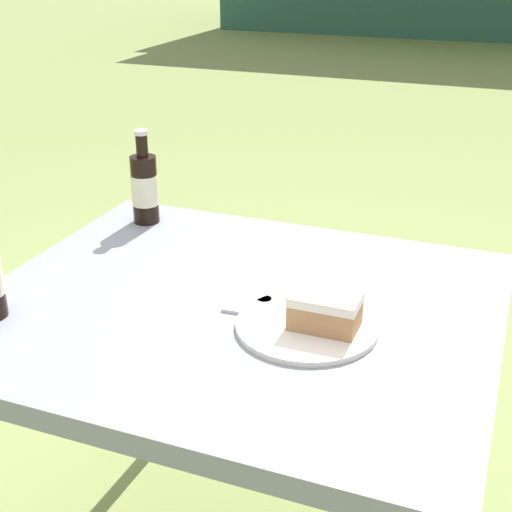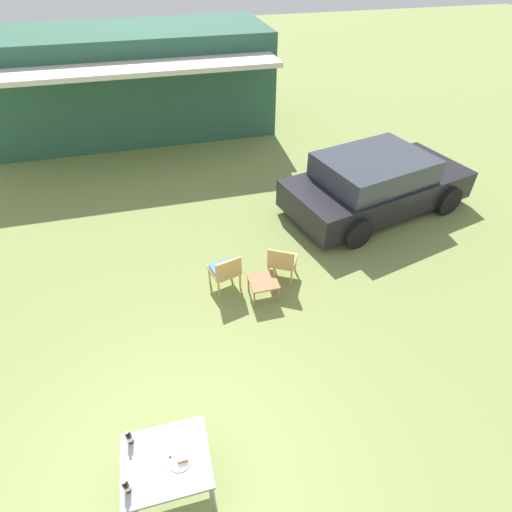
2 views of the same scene
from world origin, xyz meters
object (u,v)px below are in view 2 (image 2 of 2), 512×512
object	(u,v)px
cake_on_plate	(181,459)
cola_bottle_near	(129,438)
wicker_chair_cushioned	(225,270)
patio_table	(166,463)
wicker_chair_plain	(282,260)
parked_car	(376,183)
garden_side_table	(263,283)
cola_bottle_far	(127,487)

from	to	relation	value
cake_on_plate	cola_bottle_near	bearing A→B (deg)	146.68
wicker_chair_cushioned	patio_table	distance (m)	3.43
cola_bottle_near	wicker_chair_plain	bearing A→B (deg)	47.24
parked_car	patio_table	bearing A→B (deg)	-149.34
garden_side_table	cake_on_plate	world-z (taller)	cake_on_plate
wicker_chair_cushioned	cola_bottle_far	xyz separation A→B (m)	(-1.65, -3.39, 0.41)
wicker_chair_cushioned	cola_bottle_near	xyz separation A→B (m)	(-1.61, -2.89, 0.41)
cola_bottle_near	cola_bottle_far	world-z (taller)	same
cola_bottle_near	parked_car	bearing A→B (deg)	40.68
wicker_chair_plain	cola_bottle_near	bearing A→B (deg)	76.89
parked_car	cola_bottle_near	bearing A→B (deg)	-153.00
patio_table	garden_side_table	bearing A→B (deg)	56.38
cola_bottle_far	patio_table	bearing A→B (deg)	28.17
cola_bottle_near	cola_bottle_far	size ratio (longest dim) A/B	1.00
wicker_chair_cushioned	garden_side_table	xyz separation A→B (m)	(0.59, -0.40, -0.09)
wicker_chair_cushioned	cola_bottle_far	size ratio (longest dim) A/B	3.41
parked_car	patio_table	world-z (taller)	parked_car
wicker_chair_cushioned	cake_on_plate	distance (m)	3.43
garden_side_table	cola_bottle_near	distance (m)	3.37
wicker_chair_plain	cake_on_plate	bearing A→B (deg)	85.96
wicker_chair_plain	parked_car	bearing A→B (deg)	-117.53
wicker_chair_cushioned	cola_bottle_near	world-z (taller)	cola_bottle_near
parked_car	patio_table	distance (m)	7.08
parked_car	wicker_chair_cushioned	bearing A→B (deg)	-168.80
patio_table	cake_on_plate	distance (m)	0.19
wicker_chair_plain	cola_bottle_far	bearing A→B (deg)	81.06
cola_bottle_near	cola_bottle_far	distance (m)	0.50
wicker_chair_plain	garden_side_table	xyz separation A→B (m)	(-0.46, -0.38, -0.09)
cake_on_plate	cola_bottle_far	xyz separation A→B (m)	(-0.55, -0.16, 0.06)
garden_side_table	patio_table	size ratio (longest dim) A/B	0.52
wicker_chair_cushioned	wicker_chair_plain	world-z (taller)	same
garden_side_table	parked_car	bearing A→B (deg)	33.93
cake_on_plate	wicker_chair_plain	bearing A→B (deg)	56.30
cola_bottle_near	cake_on_plate	bearing A→B (deg)	-33.32
cola_bottle_far	cake_on_plate	bearing A→B (deg)	16.28
parked_car	wicker_chair_plain	xyz separation A→B (m)	(-2.75, -1.77, -0.22)
wicker_chair_cushioned	garden_side_table	distance (m)	0.72
patio_table	cola_bottle_far	bearing A→B (deg)	-151.83
cake_on_plate	cola_bottle_far	bearing A→B (deg)	-163.72
cola_bottle_far	wicker_chair_cushioned	bearing A→B (deg)	64.09
wicker_chair_plain	patio_table	distance (m)	3.93
wicker_chair_plain	patio_table	world-z (taller)	patio_table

